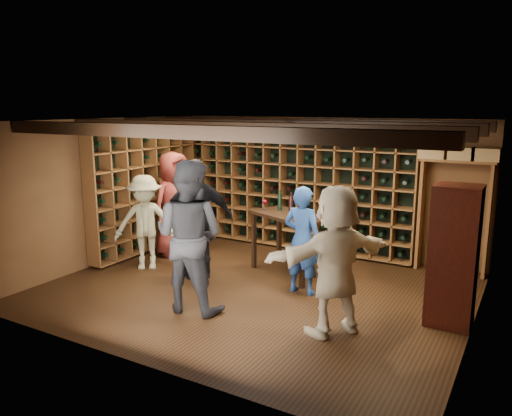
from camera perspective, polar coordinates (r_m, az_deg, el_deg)
The scene contains 13 objects.
ground at distance 7.58m, azimuth -0.16°, elevation -9.35°, with size 6.00×6.00×0.00m, color #311B0D.
room_shell at distance 7.12m, azimuth 0.04°, elevation 9.28°, with size 6.00×6.00×6.00m.
wine_rack_back at distance 9.51m, azimuth 4.07°, elevation 2.16°, with size 4.65×0.30×2.20m.
wine_rack_left at distance 9.55m, azimuth -12.55°, elevation 1.94°, with size 0.30×2.65×2.20m.
crate_shelf at distance 8.61m, azimuth 22.00°, elevation 3.15°, with size 1.20×0.32×2.07m.
display_cabinet at distance 6.65m, azimuth 21.59°, elevation -5.42°, with size 0.55×0.50×1.75m.
man_blue_shirt at distance 7.26m, azimuth 5.33°, elevation -3.69°, with size 0.58×0.38×1.60m, color navy.
man_grey_suit at distance 6.66m, azimuth -7.66°, elevation -3.25°, with size 0.99×0.77×2.03m, color black.
guest_red_floral at distance 9.16m, azimuth -9.31°, elevation 0.41°, with size 0.93×0.61×1.91m, color maroon.
guest_woman_black at distance 7.91m, azimuth -6.65°, elevation -1.30°, with size 1.12×0.46×1.91m, color black.
guest_khaki at distance 8.54m, azimuth -12.54°, elevation -1.62°, with size 1.03×0.59×1.59m, color tan.
guest_beige at distance 6.01m, azimuth 9.08°, elevation -5.94°, with size 1.69×0.54×1.83m, color tan.
tasting_table at distance 8.04m, azimuth 3.93°, elevation -1.62°, with size 1.48×1.13×1.28m.
Camera 1 is at (3.52, -6.14, 2.72)m, focal length 35.00 mm.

